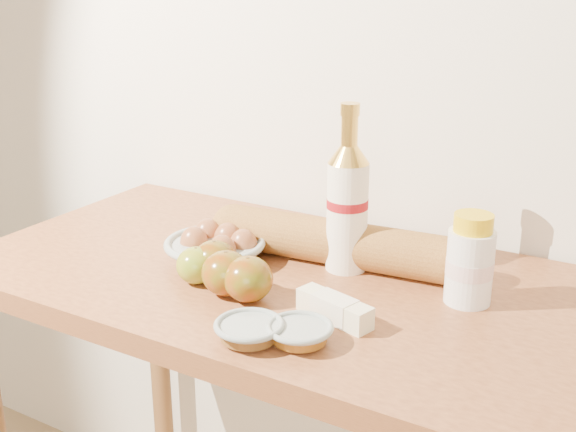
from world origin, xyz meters
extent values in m
cube|color=silver|center=(0.00, 1.51, 1.30)|extent=(3.50, 0.02, 2.60)
cube|color=#A36034|center=(0.00, 1.18, 0.88)|extent=(1.20, 0.60, 0.04)
cylinder|color=brown|center=(-0.55, 1.43, 0.43)|extent=(0.05, 0.05, 0.86)
cylinder|color=white|center=(0.06, 1.25, 1.00)|extent=(0.08, 0.08, 0.19)
cylinder|color=maroon|center=(0.06, 1.25, 1.02)|extent=(0.09, 0.09, 0.02)
cone|color=gold|center=(0.06, 1.25, 1.11)|extent=(0.08, 0.08, 0.03)
cylinder|color=gold|center=(0.06, 1.25, 1.15)|extent=(0.03, 0.03, 0.05)
cylinder|color=gold|center=(0.06, 1.25, 1.19)|extent=(0.04, 0.04, 0.02)
cylinder|color=white|center=(0.28, 1.23, 0.96)|extent=(0.10, 0.10, 0.12)
cylinder|color=beige|center=(0.28, 1.23, 0.96)|extent=(0.10, 0.10, 0.03)
cylinder|color=yellow|center=(0.28, 1.23, 1.03)|extent=(0.08, 0.08, 0.03)
torus|color=#93A09A|center=(-0.16, 1.16, 0.94)|extent=(0.21, 0.21, 0.01)
ellipsoid|color=brown|center=(-0.20, 1.15, 0.93)|extent=(0.06, 0.06, 0.06)
ellipsoid|color=brown|center=(-0.13, 1.14, 0.93)|extent=(0.06, 0.06, 0.06)
ellipsoid|color=brown|center=(-0.16, 1.20, 0.93)|extent=(0.06, 0.06, 0.06)
ellipsoid|color=brown|center=(-0.20, 1.20, 0.93)|extent=(0.06, 0.06, 0.06)
ellipsoid|color=brown|center=(-0.11, 1.18, 0.93)|extent=(0.06, 0.06, 0.06)
cylinder|color=#A57132|center=(0.03, 1.26, 0.94)|extent=(0.42, 0.12, 0.08)
sphere|color=#A57132|center=(-0.18, 1.24, 0.94)|extent=(0.09, 0.09, 0.08)
sphere|color=#A57132|center=(0.23, 1.28, 0.94)|extent=(0.09, 0.09, 0.08)
ellipsoid|color=olive|center=(-0.13, 1.07, 0.93)|extent=(0.09, 0.09, 0.06)
cylinder|color=#4E301A|center=(-0.13, 1.07, 0.96)|extent=(0.01, 0.01, 0.01)
ellipsoid|color=#9A1408|center=(-0.06, 1.06, 0.94)|extent=(0.10, 0.10, 0.07)
cylinder|color=#543B1C|center=(-0.06, 1.06, 0.97)|extent=(0.01, 0.01, 0.01)
ellipsoid|color=#951608|center=(-0.11, 1.10, 0.94)|extent=(0.09, 0.09, 0.07)
cylinder|color=#513A1B|center=(-0.11, 1.10, 0.96)|extent=(0.01, 0.01, 0.01)
torus|color=gray|center=(0.05, 0.95, 0.92)|extent=(0.13, 0.13, 0.01)
cylinder|color=brown|center=(0.05, 0.95, 0.91)|extent=(0.11, 0.11, 0.02)
torus|color=gray|center=(0.12, 0.98, 0.92)|extent=(0.12, 0.12, 0.01)
cylinder|color=brown|center=(0.12, 0.98, 0.91)|extent=(0.10, 0.10, 0.02)
cube|color=beige|center=(0.13, 1.07, 0.92)|extent=(0.13, 0.07, 0.04)
cube|color=silver|center=(0.13, 1.07, 0.92)|extent=(0.08, 0.05, 0.04)
ellipsoid|color=#9A1408|center=(-0.02, 1.06, 0.94)|extent=(0.10, 0.10, 0.07)
cylinder|color=#543B1C|center=(-0.02, 1.06, 0.97)|extent=(0.01, 0.01, 0.01)
camera|label=1|loc=(0.57, 0.18, 1.41)|focal=45.00mm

